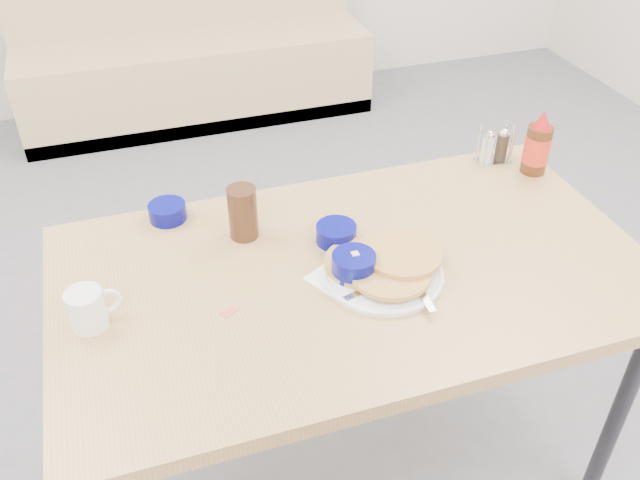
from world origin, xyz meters
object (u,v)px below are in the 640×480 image
object	(u,v)px
pancake_plate	(384,268)
coffee_mug	(88,308)
creamer_bowl	(167,212)
condiment_caddy	(494,148)
butter_bowl	(336,234)
syrup_bottle	(537,146)
booth_bench	(193,52)
grits_setting	(354,269)
amber_tumbler	(243,213)
dining_table	(354,287)

from	to	relation	value
pancake_plate	coffee_mug	size ratio (longest dim) A/B	2.64
creamer_bowl	condiment_caddy	bearing A→B (deg)	0.00
pancake_plate	butter_bowl	bearing A→B (deg)	110.95
coffee_mug	syrup_bottle	xyz separation A→B (m)	(1.24, 0.26, 0.04)
booth_bench	condiment_caddy	world-z (taller)	booth_bench
booth_bench	condiment_caddy	bearing A→B (deg)	-75.65
butter_bowl	creamer_bowl	bearing A→B (deg)	149.21
pancake_plate	creamer_bowl	bearing A→B (deg)	138.81
grits_setting	syrup_bottle	distance (m)	0.72
grits_setting	amber_tumbler	distance (m)	0.32
pancake_plate	creamer_bowl	distance (m)	0.59
condiment_caddy	grits_setting	bearing A→B (deg)	-144.74
butter_bowl	pancake_plate	bearing A→B (deg)	-69.05
booth_bench	syrup_bottle	size ratio (longest dim) A/B	10.08
butter_bowl	syrup_bottle	distance (m)	0.67
creamer_bowl	condiment_caddy	size ratio (longest dim) A/B	0.80
coffee_mug	condiment_caddy	distance (m)	1.21
amber_tumbler	dining_table	bearing A→B (deg)	-43.59
amber_tumbler	creamer_bowl	bearing A→B (deg)	142.31
amber_tumbler	syrup_bottle	xyz separation A→B (m)	(0.86, 0.04, 0.01)
dining_table	grits_setting	distance (m)	0.10
dining_table	booth_bench	bearing A→B (deg)	90.00
pancake_plate	coffee_mug	bearing A→B (deg)	176.20
booth_bench	syrup_bottle	xyz separation A→B (m)	(0.64, -2.28, 0.49)
grits_setting	syrup_bottle	world-z (taller)	syrup_bottle
creamer_bowl	grits_setting	bearing A→B (deg)	-45.50
creamer_bowl	amber_tumbler	distance (m)	0.22
syrup_bottle	creamer_bowl	bearing A→B (deg)	175.12
creamer_bowl	dining_table	bearing A→B (deg)	-41.12
creamer_bowl	syrup_bottle	size ratio (longest dim) A/B	0.51
booth_bench	dining_table	xyz separation A→B (m)	(0.00, -2.53, 0.35)
creamer_bowl	syrup_bottle	distance (m)	1.03
booth_bench	coffee_mug	bearing A→B (deg)	-103.28
booth_bench	condiment_caddy	xyz separation A→B (m)	(0.56, -2.19, 0.45)
syrup_bottle	coffee_mug	bearing A→B (deg)	-168.29
grits_setting	amber_tumbler	world-z (taller)	amber_tumbler
amber_tumbler	condiment_caddy	xyz separation A→B (m)	(0.78, 0.13, -0.03)
amber_tumbler	syrup_bottle	bearing A→B (deg)	2.99
creamer_bowl	butter_bowl	size ratio (longest dim) A/B	0.96
dining_table	syrup_bottle	world-z (taller)	syrup_bottle
grits_setting	butter_bowl	size ratio (longest dim) A/B	2.41
booth_bench	creamer_bowl	xyz separation A→B (m)	(-0.39, -2.19, 0.43)
coffee_mug	grits_setting	bearing A→B (deg)	-3.31
creamer_bowl	amber_tumbler	size ratio (longest dim) A/B	0.71
booth_bench	amber_tumbler	xyz separation A→B (m)	(-0.22, -2.33, 0.48)
booth_bench	butter_bowl	bearing A→B (deg)	-90.18
creamer_bowl	butter_bowl	xyz separation A→B (m)	(0.38, -0.23, 0.00)
pancake_plate	amber_tumbler	distance (m)	0.38
grits_setting	creamer_bowl	distance (m)	0.53
booth_bench	creamer_bowl	bearing A→B (deg)	-100.07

